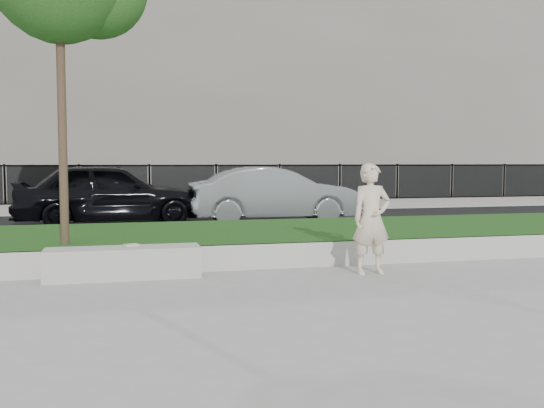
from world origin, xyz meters
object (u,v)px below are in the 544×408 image
object	(u,v)px
car_dark	(110,193)
car_silver	(274,195)
book	(131,245)
man	(371,219)
stone_bench	(123,263)

from	to	relation	value
car_dark	car_silver	bearing A→B (deg)	-99.79
book	car_silver	bearing A→B (deg)	37.25
man	car_dark	size ratio (longest dim) A/B	0.35
car_silver	stone_bench	bearing A→B (deg)	150.54
man	car_silver	size ratio (longest dim) A/B	0.36
man	stone_bench	bearing A→B (deg)	169.08
stone_bench	car_silver	xyz separation A→B (m)	(4.00, 7.02, 0.57)
stone_bench	man	bearing A→B (deg)	-8.62
stone_bench	car_dark	world-z (taller)	car_dark
stone_bench	man	world-z (taller)	man
book	car_dark	xyz separation A→B (m)	(-0.45, 7.26, 0.40)
stone_bench	car_silver	bearing A→B (deg)	60.31
book	car_dark	world-z (taller)	car_dark
man	car_dark	world-z (taller)	car_dark
stone_bench	car_silver	distance (m)	8.10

